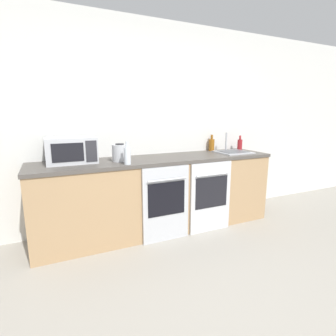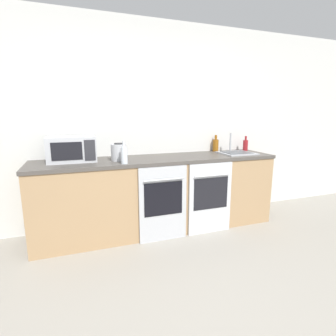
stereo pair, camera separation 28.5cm
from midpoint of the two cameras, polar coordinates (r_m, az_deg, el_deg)
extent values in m
plane|color=gray|center=(2.19, 18.89, -30.41)|extent=(16.00, 16.00, 0.00)
cube|color=silver|center=(3.50, -1.50, 9.29)|extent=(10.00, 0.06, 2.60)
cube|color=tan|center=(3.32, 0.48, -5.96)|extent=(2.95, 0.64, 0.88)
cube|color=#4C4742|center=(3.21, 0.49, 1.89)|extent=(2.97, 0.67, 0.04)
cube|color=#B7BABF|center=(3.00, 1.66, -7.94)|extent=(0.56, 0.03, 0.88)
cube|color=black|center=(2.96, 1.79, -6.77)|extent=(0.45, 0.01, 0.39)
cylinder|color=#B7BABF|center=(2.88, 1.98, -2.60)|extent=(0.46, 0.02, 0.02)
cube|color=silver|center=(3.26, 11.64, -6.58)|extent=(0.56, 0.03, 0.88)
cube|color=black|center=(3.22, 11.86, -5.49)|extent=(0.45, 0.01, 0.39)
cylinder|color=silver|center=(3.15, 12.24, -1.63)|extent=(0.46, 0.02, 0.02)
cube|color=#B7BABF|center=(3.10, -17.80, 3.96)|extent=(0.52, 0.36, 0.28)
cube|color=black|center=(2.91, -18.59, 3.46)|extent=(0.31, 0.01, 0.19)
cube|color=#2D2D33|center=(2.93, -14.00, 3.76)|extent=(0.11, 0.01, 0.22)
cylinder|color=maroon|center=(4.02, 18.47, 4.67)|extent=(0.07, 0.07, 0.15)
cylinder|color=maroon|center=(4.00, 18.57, 6.17)|extent=(0.03, 0.03, 0.06)
cylinder|color=silver|center=(2.82, -6.69, 2.68)|extent=(0.07, 0.07, 0.18)
cylinder|color=silver|center=(2.81, -6.75, 5.16)|extent=(0.03, 0.03, 0.07)
cylinder|color=#8C5114|center=(3.83, 12.43, 4.80)|extent=(0.08, 0.08, 0.17)
cylinder|color=#8C5114|center=(3.82, 12.50, 6.53)|extent=(0.03, 0.03, 0.07)
cylinder|color=#B7BABF|center=(3.03, -8.06, 3.38)|extent=(0.17, 0.17, 0.19)
cylinder|color=#262628|center=(3.02, -8.12, 5.27)|extent=(0.10, 0.10, 0.01)
cube|color=#A8AAAF|center=(3.70, 16.88, 3.12)|extent=(0.43, 0.41, 0.01)
cube|color=#4C4F54|center=(3.69, 16.89, 3.28)|extent=(0.35, 0.29, 0.01)
cylinder|color=#A8AAAF|center=(3.81, 15.53, 5.46)|extent=(0.02, 0.02, 0.25)
camera|label=1|loc=(0.14, -87.51, 0.52)|focal=28.00mm
camera|label=2|loc=(0.14, 92.49, -0.52)|focal=28.00mm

